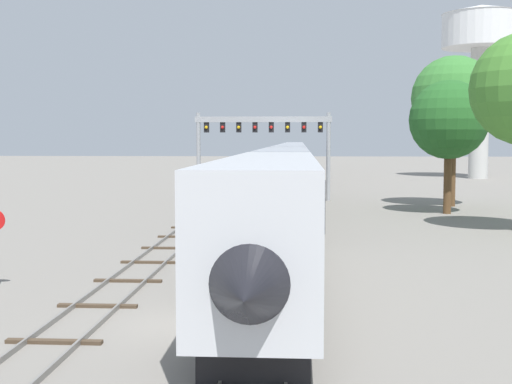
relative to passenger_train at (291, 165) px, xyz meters
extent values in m
plane|color=gray|center=(-2.00, -56.19, -2.61)|extent=(400.00, 400.00, 0.00)
cube|color=slate|center=(-0.72, 3.81, -2.53)|extent=(0.07, 200.00, 0.16)
cube|color=slate|center=(0.72, 3.81, -2.53)|extent=(0.07, 200.00, 0.16)
cube|color=#473828|center=(0.00, -58.19, -2.56)|extent=(2.60, 0.24, 0.10)
cube|color=#473828|center=(0.00, -54.19, -2.56)|extent=(2.60, 0.24, 0.10)
cube|color=#473828|center=(0.00, -50.19, -2.56)|extent=(2.60, 0.24, 0.10)
cube|color=#473828|center=(0.00, -46.19, -2.56)|extent=(2.60, 0.24, 0.10)
cube|color=#473828|center=(0.00, -42.19, -2.56)|extent=(2.60, 0.24, 0.10)
cube|color=#473828|center=(0.00, -38.19, -2.56)|extent=(2.60, 0.24, 0.10)
cube|color=#473828|center=(0.00, -34.19, -2.56)|extent=(2.60, 0.24, 0.10)
cube|color=#473828|center=(0.00, -30.19, -2.56)|extent=(2.60, 0.24, 0.10)
cube|color=#473828|center=(0.00, -26.19, -2.56)|extent=(2.60, 0.24, 0.10)
cube|color=#473828|center=(0.00, -22.19, -2.56)|extent=(2.60, 0.24, 0.10)
cube|color=#473828|center=(0.00, -18.19, -2.56)|extent=(2.60, 0.24, 0.10)
cube|color=#473828|center=(0.00, -14.19, -2.56)|extent=(2.60, 0.24, 0.10)
cube|color=#473828|center=(0.00, -10.19, -2.56)|extent=(2.60, 0.24, 0.10)
cube|color=#473828|center=(0.00, -6.19, -2.56)|extent=(2.60, 0.24, 0.10)
cube|color=#473828|center=(0.00, -2.19, -2.56)|extent=(2.60, 0.24, 0.10)
cube|color=#473828|center=(0.00, 1.81, -2.56)|extent=(2.60, 0.24, 0.10)
cube|color=#473828|center=(0.00, 5.81, -2.56)|extent=(2.60, 0.24, 0.10)
cube|color=#473828|center=(0.00, 9.81, -2.56)|extent=(2.60, 0.24, 0.10)
cube|color=#473828|center=(0.00, 13.81, -2.56)|extent=(2.60, 0.24, 0.10)
cube|color=#473828|center=(0.00, 17.81, -2.56)|extent=(2.60, 0.24, 0.10)
cube|color=#473828|center=(0.00, 21.81, -2.56)|extent=(2.60, 0.24, 0.10)
cube|color=#473828|center=(0.00, 25.81, -2.56)|extent=(2.60, 0.24, 0.10)
cube|color=#473828|center=(0.00, 29.81, -2.56)|extent=(2.60, 0.24, 0.10)
cube|color=#473828|center=(0.00, 33.81, -2.56)|extent=(2.60, 0.24, 0.10)
cube|color=#473828|center=(0.00, 37.81, -2.56)|extent=(2.60, 0.24, 0.10)
cube|color=#473828|center=(0.00, 41.81, -2.56)|extent=(2.60, 0.24, 0.10)
cube|color=#473828|center=(0.00, 45.81, -2.56)|extent=(2.60, 0.24, 0.10)
cube|color=#473828|center=(0.00, 49.81, -2.56)|extent=(2.60, 0.24, 0.10)
cube|color=#473828|center=(0.00, 53.81, -2.56)|extent=(2.60, 0.24, 0.10)
cube|color=#473828|center=(0.00, 57.81, -2.56)|extent=(2.60, 0.24, 0.10)
cube|color=#473828|center=(0.00, 61.81, -2.56)|extent=(2.60, 0.24, 0.10)
cube|color=#473828|center=(0.00, 65.81, -2.56)|extent=(2.60, 0.24, 0.10)
cube|color=#473828|center=(0.00, 69.81, -2.56)|extent=(2.60, 0.24, 0.10)
cube|color=#473828|center=(0.00, 73.81, -2.56)|extent=(2.60, 0.24, 0.10)
cube|color=#473828|center=(0.00, 77.81, -2.56)|extent=(2.60, 0.24, 0.10)
cube|color=#473828|center=(0.00, 81.81, -2.56)|extent=(2.60, 0.24, 0.10)
cube|color=#473828|center=(0.00, 85.81, -2.56)|extent=(2.60, 0.24, 0.10)
cube|color=#473828|center=(0.00, 89.81, -2.56)|extent=(2.60, 0.24, 0.10)
cube|color=#473828|center=(0.00, 93.81, -2.56)|extent=(2.60, 0.24, 0.10)
cube|color=#473828|center=(0.00, 97.81, -2.56)|extent=(2.60, 0.24, 0.10)
cube|color=#473828|center=(0.00, 101.81, -2.56)|extent=(2.60, 0.24, 0.10)
cube|color=slate|center=(-6.22, -16.19, -2.53)|extent=(0.07, 160.00, 0.16)
cube|color=slate|center=(-4.78, -16.19, -2.53)|extent=(0.07, 160.00, 0.16)
cube|color=#473828|center=(-5.50, -58.19, -2.56)|extent=(2.60, 0.24, 0.10)
cube|color=#473828|center=(-5.50, -54.19, -2.56)|extent=(2.60, 0.24, 0.10)
cube|color=#473828|center=(-5.50, -50.19, -2.56)|extent=(2.60, 0.24, 0.10)
cube|color=#473828|center=(-5.50, -46.19, -2.56)|extent=(2.60, 0.24, 0.10)
cube|color=#473828|center=(-5.50, -42.19, -2.56)|extent=(2.60, 0.24, 0.10)
cube|color=#473828|center=(-5.50, -38.19, -2.56)|extent=(2.60, 0.24, 0.10)
cube|color=#473828|center=(-5.50, -34.19, -2.56)|extent=(2.60, 0.24, 0.10)
cube|color=#473828|center=(-5.50, -30.19, -2.56)|extent=(2.60, 0.24, 0.10)
cube|color=#473828|center=(-5.50, -26.19, -2.56)|extent=(2.60, 0.24, 0.10)
cube|color=#473828|center=(-5.50, -22.19, -2.56)|extent=(2.60, 0.24, 0.10)
cube|color=#473828|center=(-5.50, -18.19, -2.56)|extent=(2.60, 0.24, 0.10)
cube|color=#473828|center=(-5.50, -14.19, -2.56)|extent=(2.60, 0.24, 0.10)
cube|color=#473828|center=(-5.50, -10.19, -2.56)|extent=(2.60, 0.24, 0.10)
cube|color=#473828|center=(-5.50, -6.19, -2.56)|extent=(2.60, 0.24, 0.10)
cube|color=#473828|center=(-5.50, -2.19, -2.56)|extent=(2.60, 0.24, 0.10)
cube|color=#473828|center=(-5.50, 1.81, -2.56)|extent=(2.60, 0.24, 0.10)
cube|color=#473828|center=(-5.50, 5.81, -2.56)|extent=(2.60, 0.24, 0.10)
cube|color=#473828|center=(-5.50, 9.81, -2.56)|extent=(2.60, 0.24, 0.10)
cube|color=#473828|center=(-5.50, 13.81, -2.56)|extent=(2.60, 0.24, 0.10)
cube|color=#473828|center=(-5.50, 17.81, -2.56)|extent=(2.60, 0.24, 0.10)
cube|color=#473828|center=(-5.50, 21.81, -2.56)|extent=(2.60, 0.24, 0.10)
cube|color=#473828|center=(-5.50, 25.81, -2.56)|extent=(2.60, 0.24, 0.10)
cube|color=#473828|center=(-5.50, 29.81, -2.56)|extent=(2.60, 0.24, 0.10)
cube|color=#473828|center=(-5.50, 33.81, -2.56)|extent=(2.60, 0.24, 0.10)
cube|color=#473828|center=(-5.50, 37.81, -2.56)|extent=(2.60, 0.24, 0.10)
cube|color=#473828|center=(-5.50, 41.81, -2.56)|extent=(2.60, 0.24, 0.10)
cube|color=#473828|center=(-5.50, 45.81, -2.56)|extent=(2.60, 0.24, 0.10)
cube|color=#473828|center=(-5.50, 49.81, -2.56)|extent=(2.60, 0.24, 0.10)
cube|color=#473828|center=(-5.50, 53.81, -2.56)|extent=(2.60, 0.24, 0.10)
cube|color=#473828|center=(-5.50, 57.81, -2.56)|extent=(2.60, 0.24, 0.10)
cube|color=#473828|center=(-5.50, 61.81, -2.56)|extent=(2.60, 0.24, 0.10)
cube|color=silver|center=(0.00, -52.32, 0.29)|extent=(3.00, 19.74, 3.80)
cone|color=black|center=(0.00, -62.39, -0.11)|extent=(2.88, 2.60, 2.88)
cube|color=black|center=(0.00, -60.99, 1.43)|extent=(3.04, 1.80, 1.10)
cube|color=black|center=(0.00, -52.32, -2.11)|extent=(2.52, 17.77, 1.00)
cube|color=#9EA3AD|center=(0.00, -31.58, 0.29)|extent=(3.00, 19.74, 3.80)
cube|color=black|center=(0.00, -31.58, 0.69)|extent=(3.04, 18.16, 0.90)
cube|color=black|center=(0.00, -31.58, -2.11)|extent=(2.52, 17.77, 1.00)
cube|color=#9EA3AD|center=(0.00, -10.83, 0.29)|extent=(3.00, 19.74, 3.80)
cube|color=black|center=(0.00, -10.83, 0.69)|extent=(3.04, 18.16, 0.90)
cube|color=black|center=(0.00, -10.83, -2.11)|extent=(2.52, 17.77, 1.00)
cube|color=#9EA3AD|center=(0.00, 9.91, 0.29)|extent=(3.00, 19.74, 3.80)
cube|color=black|center=(0.00, 9.91, 0.69)|extent=(3.04, 18.16, 0.90)
cube|color=black|center=(0.00, 9.91, -2.11)|extent=(2.52, 17.77, 1.00)
cube|color=#9EA3AD|center=(0.00, 30.65, 0.29)|extent=(3.00, 19.74, 3.80)
cube|color=black|center=(0.00, 30.65, 0.69)|extent=(3.04, 18.16, 0.90)
cube|color=black|center=(0.00, 30.65, -2.11)|extent=(2.52, 17.77, 1.00)
cube|color=#9EA3AD|center=(0.00, 51.39, 0.29)|extent=(3.00, 19.74, 3.80)
cube|color=black|center=(0.00, 51.39, 0.69)|extent=(3.04, 18.16, 0.90)
cube|color=black|center=(0.00, 51.39, -2.11)|extent=(2.52, 17.77, 1.00)
cylinder|color=#999BA0|center=(-8.00, -14.33, 1.26)|extent=(0.36, 0.36, 7.75)
cylinder|color=#999BA0|center=(3.50, -14.33, 1.26)|extent=(0.36, 0.36, 7.75)
cube|color=#999BA0|center=(-2.25, -14.33, 4.54)|extent=(12.10, 0.36, 0.50)
cube|color=black|center=(-7.28, -14.28, 3.84)|extent=(0.44, 0.32, 0.90)
sphere|color=yellow|center=(-7.28, -14.47, 3.84)|extent=(0.28, 0.28, 0.28)
cube|color=black|center=(-5.84, -14.28, 3.84)|extent=(0.44, 0.32, 0.90)
sphere|color=red|center=(-5.84, -14.47, 3.84)|extent=(0.28, 0.28, 0.28)
cube|color=black|center=(-4.41, -14.28, 3.84)|extent=(0.44, 0.32, 0.90)
sphere|color=yellow|center=(-4.41, -14.47, 3.84)|extent=(0.28, 0.28, 0.28)
cube|color=black|center=(-2.97, -14.28, 3.84)|extent=(0.44, 0.32, 0.90)
sphere|color=red|center=(-2.97, -14.47, 3.84)|extent=(0.28, 0.28, 0.28)
cube|color=black|center=(-1.53, -14.28, 3.84)|extent=(0.44, 0.32, 0.90)
sphere|color=red|center=(-1.53, -14.47, 3.84)|extent=(0.28, 0.28, 0.28)
cube|color=black|center=(-0.09, -14.28, 3.84)|extent=(0.44, 0.32, 0.90)
sphere|color=yellow|center=(-0.09, -14.47, 3.84)|extent=(0.28, 0.28, 0.28)
cube|color=black|center=(1.34, -14.28, 3.84)|extent=(0.44, 0.32, 0.90)
sphere|color=red|center=(1.34, -14.47, 3.84)|extent=(0.28, 0.28, 0.28)
cube|color=black|center=(2.78, -14.28, 3.84)|extent=(0.44, 0.32, 0.90)
sphere|color=yellow|center=(2.78, -14.47, 3.84)|extent=(0.28, 0.28, 0.28)
cylinder|color=beige|center=(25.47, 21.68, 6.28)|extent=(2.60, 2.60, 17.79)
cylinder|color=white|center=(25.47, 21.68, 17.44)|extent=(10.41, 10.41, 4.54)
cone|color=white|center=(25.47, 21.68, 20.31)|extent=(10.62, 10.62, 1.20)
cylinder|color=brown|center=(11.71, -24.70, -0.20)|extent=(0.56, 0.56, 4.82)
sphere|color=#235B23|center=(11.71, -24.70, 4.21)|extent=(5.71, 5.71, 5.71)
cylinder|color=brown|center=(13.24, -19.02, 0.56)|extent=(0.56, 0.56, 6.34)
sphere|color=#387A33|center=(13.24, -19.02, 6.08)|extent=(6.74, 6.74, 6.74)
camera|label=1|loc=(1.00, -76.01, 2.81)|focal=49.03mm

